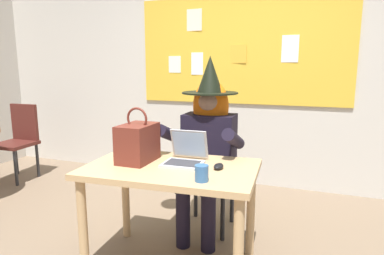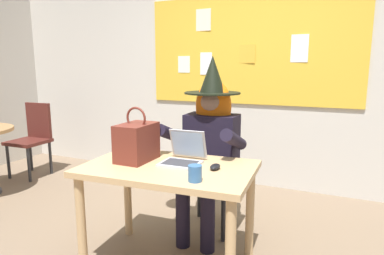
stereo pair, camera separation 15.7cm
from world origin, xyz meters
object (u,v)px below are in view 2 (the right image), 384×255
Objects in this scene: laptop at (183,156)px; handbag at (137,142)px; chair_at_desk at (214,167)px; coffee_mug at (195,173)px; chair_spare_by_window at (33,135)px; computer_mouse at (215,167)px; desk_main at (169,181)px; person_costumed at (209,137)px.

handbag is (-0.32, -0.08, 0.09)m from laptop.
coffee_mug is at bearing 12.61° from chair_at_desk.
chair_at_desk is 0.98m from coffee_mug.
computer_mouse is at bearing 67.79° from chair_spare_by_window.
chair_spare_by_window is (-2.53, 1.07, -0.10)m from desk_main.
coffee_mug is at bearing -56.69° from laptop.
laptop is at bearing 125.71° from coffee_mug.
laptop is at bearing 166.45° from computer_mouse.
coffee_mug is at bearing 63.07° from chair_spare_by_window.
handbag is at bearing -178.52° from computer_mouse.
handbag reaches higher than coffee_mug.
chair_at_desk is at bearing 85.41° from desk_main.
desk_main is 0.34m from computer_mouse.
person_costumed is at bearing 105.68° from coffee_mug.
desk_main is at bearing -121.80° from laptop.
person_costumed is 1.59× the size of chair_spare_by_window.
person_costumed is at bearing 84.04° from desk_main.
chair_at_desk is 1.00× the size of chair_spare_by_window.
laptop reaches higher than chair_at_desk.
handbag reaches higher than laptop.
chair_at_desk is at bearing 79.61° from chair_spare_by_window.
handbag is at bearing -167.70° from laptop.
chair_at_desk is 2.42× the size of handbag.
person_costumed is 3.85× the size of handbag.
chair_spare_by_window is (-2.59, 0.48, -0.29)m from person_costumed.
desk_main is 2.75m from chair_spare_by_window.
chair_at_desk is 0.31m from person_costumed.
person_costumed reaches higher than laptop.
person_costumed is (0.00, -0.12, 0.29)m from chair_at_desk.
computer_mouse is (0.31, 0.05, 0.12)m from desk_main.
person_costumed reaches higher than handbag.
chair_at_desk is 0.63× the size of person_costumed.
person_costumed reaches higher than computer_mouse.
computer_mouse is 0.58m from handbag.
desk_main is 0.35m from handbag.
chair_at_desk is 2.61m from chair_spare_by_window.
chair_at_desk reaches higher than computer_mouse.
computer_mouse is at bearing 9.36° from desk_main.
handbag reaches higher than chair_spare_by_window.
desk_main is 1.27× the size of chair_at_desk.
person_costumed is at bearing 0.71° from chair_at_desk.
desk_main is 0.20m from laptop.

